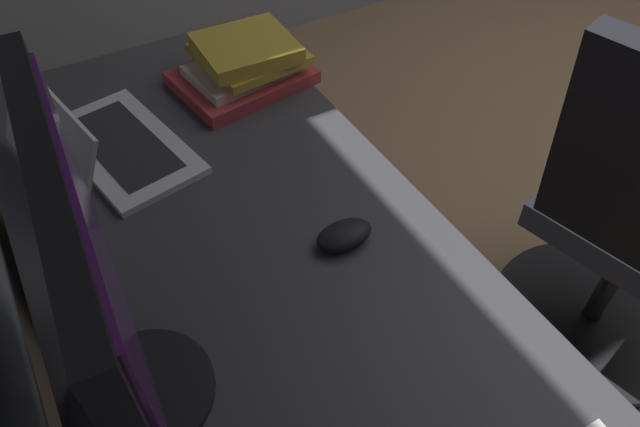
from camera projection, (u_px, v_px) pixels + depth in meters
desk at (294, 348)px, 0.97m from camera, size 1.84×0.69×0.73m
drawer_pedestal at (207, 290)px, 1.43m from camera, size 0.40×0.51×0.69m
monitor_primary at (99, 286)px, 0.65m from camera, size 0.47×0.20×0.44m
laptop_leftmost at (95, 144)px, 1.15m from camera, size 0.39×0.33×0.18m
mouse_main at (344, 235)px, 1.02m from camera, size 0.06×0.10×0.03m
book_stack_near at (245, 64)px, 1.34m from camera, size 0.26×0.32×0.11m
office_chair at (632, 236)px, 1.41m from camera, size 0.56×0.59×0.97m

